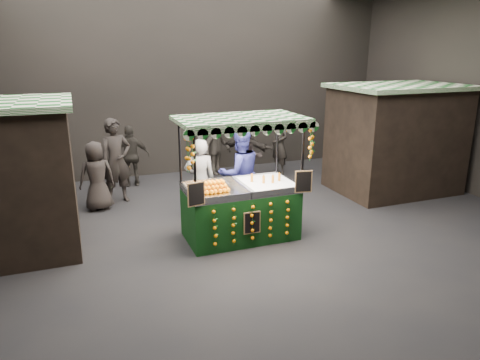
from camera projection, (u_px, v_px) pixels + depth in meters
name	position (u px, v px, depth m)	size (l,w,h in m)	color
ground	(251.00, 237.00, 8.31)	(12.00, 12.00, 0.00)	black
market_hall	(252.00, 50.00, 7.34)	(12.10, 10.10, 5.05)	black
neighbour_stall_right	(395.00, 138.00, 10.78)	(3.00, 2.20, 2.60)	black
juice_stall	(241.00, 202.00, 8.13)	(2.34, 1.37, 2.27)	black
vendor_grey	(200.00, 180.00, 8.93)	(0.67, 0.49, 1.71)	slate
vendor_blue	(240.00, 174.00, 9.06)	(0.96, 0.77, 1.90)	navy
shopper_0	(116.00, 161.00, 9.98)	(0.81, 0.65, 1.94)	black
shopper_1	(248.00, 158.00, 11.10)	(0.83, 0.69, 1.52)	#2A2322
shopper_2	(131.00, 156.00, 11.24)	(0.95, 0.47, 1.57)	#2B2823
shopper_3	(217.00, 145.00, 12.26)	(1.25, 1.11, 1.68)	#2A2722
shopper_4	(97.00, 176.00, 9.55)	(0.80, 0.57, 1.52)	#292421
shopper_5	(246.00, 149.00, 11.92)	(1.30, 1.45, 1.60)	black
shopper_6	(280.00, 145.00, 12.24)	(0.51, 0.68, 1.70)	black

